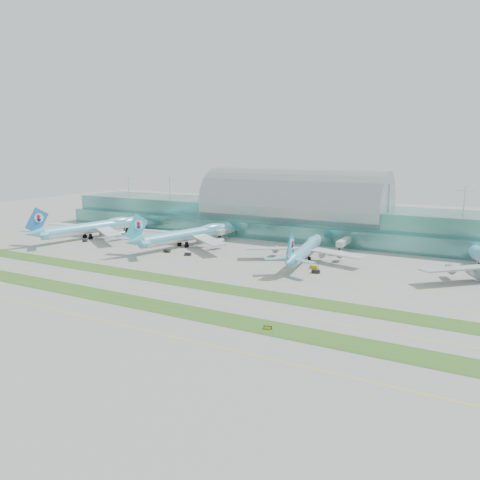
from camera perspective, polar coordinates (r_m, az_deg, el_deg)
The scene contains 18 objects.
ground at distance 198.84m, azimuth -7.55°, elevation -5.20°, with size 700.00×700.00×0.00m, color gray.
terminal at distance 307.52m, azimuth 6.53°, elevation 3.25°, with size 340.00×69.10×36.00m.
grass_strip_near at distance 177.95m, azimuth -12.85°, elevation -7.31°, with size 420.00×12.00×0.08m, color #2D591E.
grass_strip_far at distance 200.39m, azimuth -7.21°, elevation -5.05°, with size 420.00×12.00×0.08m, color #2D591E.
taxiline_a at distance 164.34m, azimuth -17.47°, elevation -9.11°, with size 420.00×0.35×0.01m, color yellow.
taxiline_b at distance 188.17m, azimuth -10.05°, elevation -6.21°, with size 420.00×0.35×0.01m, color yellow.
taxiline_c at distance 213.13m, azimuth -4.72°, elevation -4.04°, with size 420.00×0.35×0.01m, color yellow.
taxiline_d at distance 231.30m, azimuth -1.76°, elevation -2.81°, with size 420.00×0.35×0.01m, color yellow.
airliner_a at distance 311.12m, azimuth -17.39°, elevation 1.57°, with size 71.44×82.21×22.80m.
airliner_b at distance 273.46m, azimuth -6.24°, elevation 0.75°, with size 69.61×80.40×22.45m.
airliner_c at distance 238.09m, azimuth 8.02°, elevation -1.04°, with size 61.37×70.18×19.33m.
gse_a at distance 321.76m, azimuth -21.28°, elevation 0.48°, with size 3.07×1.88×1.42m, color yellow.
gse_b at distance 299.36m, azimuth -18.38°, elevation -0.06°, with size 2.88×1.76×1.46m, color black.
gse_c at distance 257.91m, azimuth -8.89°, elevation -1.32°, with size 3.96×1.75×1.57m, color black.
gse_d at distance 248.90m, azimuth -6.37°, elevation -1.72°, with size 3.43×1.78×1.40m, color black.
gse_e at distance 223.13m, azimuth 9.03°, elevation -3.26°, with size 3.80×1.90×1.49m, color #C7890B.
gse_f at distance 214.87m, azimuth 9.22°, elevation -3.79°, with size 3.76×1.77×1.65m, color black.
taxiway_sign_east at distance 148.14m, azimuth 3.39°, elevation -10.62°, with size 2.55×0.90×1.09m.
Camera 1 is at (112.47, -154.52, 54.87)m, focal length 35.00 mm.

